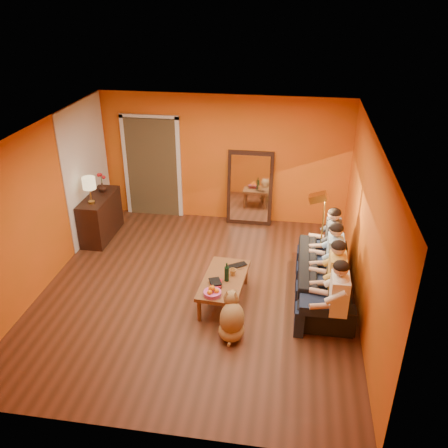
% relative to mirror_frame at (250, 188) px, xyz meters
% --- Properties ---
extents(room_shell, '(5.00, 5.50, 2.60)m').
position_rel_mirror_frame_xyz_m(room_shell, '(-0.55, -2.26, 0.54)').
color(room_shell, brown).
rests_on(room_shell, ground).
extents(white_accent, '(0.02, 1.90, 2.58)m').
position_rel_mirror_frame_xyz_m(white_accent, '(-3.04, -0.88, 0.54)').
color(white_accent, white).
rests_on(white_accent, wall_left).
extents(doorway_recess, '(1.06, 0.30, 2.10)m').
position_rel_mirror_frame_xyz_m(doorway_recess, '(-2.05, 0.20, 0.29)').
color(doorway_recess, '#3F2D19').
rests_on(doorway_recess, floor).
extents(door_jamb_left, '(0.08, 0.06, 2.20)m').
position_rel_mirror_frame_xyz_m(door_jamb_left, '(-2.62, 0.08, 0.29)').
color(door_jamb_left, white).
rests_on(door_jamb_left, wall_back).
extents(door_jamb_right, '(0.08, 0.06, 2.20)m').
position_rel_mirror_frame_xyz_m(door_jamb_right, '(-1.48, 0.08, 0.29)').
color(door_jamb_right, white).
rests_on(door_jamb_right, wall_back).
extents(door_header, '(1.22, 0.06, 0.08)m').
position_rel_mirror_frame_xyz_m(door_header, '(-2.05, 0.08, 1.36)').
color(door_header, white).
rests_on(door_header, wall_back).
extents(mirror_frame, '(0.92, 0.27, 1.51)m').
position_rel_mirror_frame_xyz_m(mirror_frame, '(0.00, 0.00, 0.00)').
color(mirror_frame, black).
rests_on(mirror_frame, floor).
extents(mirror_glass, '(0.78, 0.21, 1.35)m').
position_rel_mirror_frame_xyz_m(mirror_glass, '(0.00, -0.04, 0.00)').
color(mirror_glass, white).
rests_on(mirror_glass, mirror_frame).
extents(sideboard, '(0.44, 1.18, 0.85)m').
position_rel_mirror_frame_xyz_m(sideboard, '(-2.79, -1.08, -0.34)').
color(sideboard, black).
rests_on(sideboard, floor).
extents(table_lamp, '(0.24, 0.24, 0.51)m').
position_rel_mirror_frame_xyz_m(table_lamp, '(-2.79, -1.38, 0.34)').
color(table_lamp, beige).
rests_on(table_lamp, sideboard).
extents(sofa, '(2.13, 0.83, 0.62)m').
position_rel_mirror_frame_xyz_m(sofa, '(1.45, -2.39, -0.45)').
color(sofa, black).
rests_on(sofa, floor).
extents(coffee_table, '(0.70, 1.26, 0.42)m').
position_rel_mirror_frame_xyz_m(coffee_table, '(-0.09, -2.83, -0.55)').
color(coffee_table, brown).
rests_on(coffee_table, floor).
extents(floor_lamp, '(0.32, 0.26, 1.44)m').
position_rel_mirror_frame_xyz_m(floor_lamp, '(1.40, -1.69, -0.04)').
color(floor_lamp, gold).
rests_on(floor_lamp, floor).
extents(dog, '(0.53, 0.66, 0.67)m').
position_rel_mirror_frame_xyz_m(dog, '(0.14, -3.61, -0.42)').
color(dog, olive).
rests_on(dog, floor).
extents(person_far_left, '(0.70, 0.44, 1.22)m').
position_rel_mirror_frame_xyz_m(person_far_left, '(1.58, -3.39, -0.15)').
color(person_far_left, white).
rests_on(person_far_left, sofa).
extents(person_mid_left, '(0.70, 0.44, 1.22)m').
position_rel_mirror_frame_xyz_m(person_mid_left, '(1.58, -2.84, -0.15)').
color(person_mid_left, gold).
rests_on(person_mid_left, sofa).
extents(person_mid_right, '(0.70, 0.44, 1.22)m').
position_rel_mirror_frame_xyz_m(person_mid_right, '(1.58, -2.29, -0.15)').
color(person_mid_right, '#92BBE2').
rests_on(person_mid_right, sofa).
extents(person_far_right, '(0.70, 0.44, 1.22)m').
position_rel_mirror_frame_xyz_m(person_far_right, '(1.58, -1.74, -0.15)').
color(person_far_right, '#38393E').
rests_on(person_far_right, sofa).
extents(fruit_bowl, '(0.26, 0.26, 0.16)m').
position_rel_mirror_frame_xyz_m(fruit_bowl, '(-0.19, -3.28, -0.26)').
color(fruit_bowl, '#CA4794').
rests_on(fruit_bowl, coffee_table).
extents(wine_bottle, '(0.07, 0.07, 0.31)m').
position_rel_mirror_frame_xyz_m(wine_bottle, '(-0.04, -2.88, -0.18)').
color(wine_bottle, black).
rests_on(wine_bottle, coffee_table).
extents(tumbler, '(0.14, 0.14, 0.10)m').
position_rel_mirror_frame_xyz_m(tumbler, '(0.03, -2.71, -0.29)').
color(tumbler, '#B27F3F').
rests_on(tumbler, coffee_table).
extents(laptop, '(0.38, 0.34, 0.02)m').
position_rel_mirror_frame_xyz_m(laptop, '(0.09, -2.48, -0.33)').
color(laptop, black).
rests_on(laptop, coffee_table).
extents(book_lower, '(0.21, 0.26, 0.02)m').
position_rel_mirror_frame_xyz_m(book_lower, '(-0.27, -3.03, -0.33)').
color(book_lower, black).
rests_on(book_lower, coffee_table).
extents(book_mid, '(0.17, 0.23, 0.02)m').
position_rel_mirror_frame_xyz_m(book_mid, '(-0.26, -3.02, -0.31)').
color(book_mid, red).
rests_on(book_mid, book_lower).
extents(book_upper, '(0.24, 0.27, 0.02)m').
position_rel_mirror_frame_xyz_m(book_upper, '(-0.27, -3.04, -0.29)').
color(book_upper, black).
rests_on(book_upper, book_mid).
extents(vase, '(0.17, 0.17, 0.18)m').
position_rel_mirror_frame_xyz_m(vase, '(-2.79, -0.83, 0.18)').
color(vase, black).
rests_on(vase, sideboard).
extents(flowers, '(0.17, 0.17, 0.39)m').
position_rel_mirror_frame_xyz_m(flowers, '(-2.79, -0.83, 0.41)').
color(flowers, red).
rests_on(flowers, vase).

